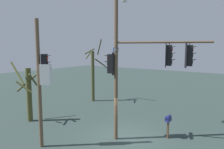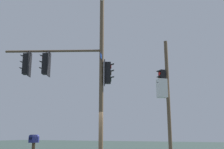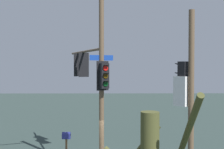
% 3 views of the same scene
% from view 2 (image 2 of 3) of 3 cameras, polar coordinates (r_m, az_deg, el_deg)
% --- Properties ---
extents(main_signal_pole_assembly, '(3.01, 5.90, 9.08)m').
position_cam_2_polar(main_signal_pole_assembly, '(13.66, -7.02, 2.46)').
color(main_signal_pole_assembly, brown).
rests_on(main_signal_pole_assembly, ground).
extents(secondary_pole_assembly, '(0.66, 0.73, 6.91)m').
position_cam_2_polar(secondary_pole_assembly, '(15.50, 11.36, -3.51)').
color(secondary_pole_assembly, brown).
rests_on(secondary_pole_assembly, ground).
extents(mailbox, '(0.45, 0.26, 1.41)m').
position_cam_2_polar(mailbox, '(12.87, -16.60, -13.72)').
color(mailbox, '#4C3823').
rests_on(mailbox, ground).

